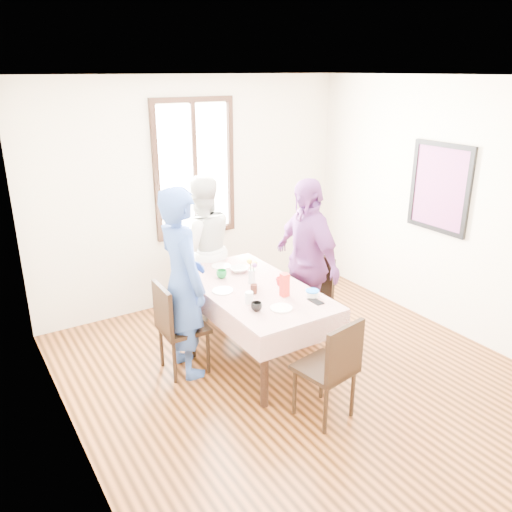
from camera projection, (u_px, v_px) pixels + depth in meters
The scene contains 30 objects.
ground at pixel (305, 381), 4.81m from camera, with size 4.50×4.50×0.00m, color black.
back_wall at pixel (195, 193), 6.14m from camera, with size 4.00×4.00×0.00m, color beige.
right_wall at pixel (462, 212), 5.35m from camera, with size 4.50×4.50×0.00m, color beige.
window_frame at pixel (194, 169), 6.02m from camera, with size 1.02×0.06×1.62m, color black.
window_pane at pixel (194, 169), 6.03m from camera, with size 0.90×0.02×1.50m, color white.
art_poster at pixel (440, 188), 5.51m from camera, with size 0.04×0.76×0.96m, color red.
dining_table at pixel (253, 323), 5.10m from camera, with size 0.82×1.61×0.75m, color black.
tablecloth at pixel (253, 288), 4.97m from camera, with size 0.94×1.73×0.01m, color #570B07.
chair_left at pixel (183, 327), 4.85m from camera, with size 0.42×0.42×0.91m, color black.
chair_right at pixel (306, 298), 5.46m from camera, with size 0.42×0.42×0.91m, color black.
chair_far at pixel (203, 279), 5.96m from camera, with size 0.42×0.42×0.91m, color black.
chair_near at pixel (325, 368), 4.19m from camera, with size 0.42×0.42×0.91m, color black.
person_left at pixel (183, 283), 4.71m from camera, with size 0.66×0.43×1.81m, color #2C4992.
person_far at pixel (203, 249), 5.81m from camera, with size 0.81×0.63×1.67m, color beige.
person_right at pixel (306, 262), 5.31m from camera, with size 1.03×0.43×1.75m, color #6E3476.
mug_black at pixel (256, 307), 4.48m from camera, with size 0.10×0.10×0.08m, color black.
mug_flag at pixel (280, 282), 5.00m from camera, with size 0.08×0.08×0.08m, color red.
mug_green at pixel (222, 274), 5.18m from camera, with size 0.11×0.11×0.08m, color #0C7226.
serving_bowl at pixel (239, 270), 5.35m from camera, with size 0.19×0.19×0.05m, color white.
juice_carton at pixel (285, 285), 4.75m from camera, with size 0.07×0.07×0.22m, color red.
butter_tub at pixel (312, 294), 4.75m from camera, with size 0.11×0.11×0.06m, color white.
jam_jar at pixel (254, 289), 4.82m from camera, with size 0.06×0.06×0.09m, color black.
drinking_glass at pixel (249, 298), 4.62m from camera, with size 0.08×0.08×0.11m, color silver.
smartphone at pixel (316, 301), 4.66m from camera, with size 0.08×0.16×0.01m, color black.
flower_vase at pixel (252, 277), 5.04m from camera, with size 0.07×0.07×0.14m, color silver.
plate_left at pixel (222, 291), 4.88m from camera, with size 0.20×0.20×0.01m, color white.
plate_far at pixel (221, 266), 5.49m from camera, with size 0.20×0.20×0.01m, color white.
plate_near at pixel (281, 308), 4.53m from camera, with size 0.20×0.20×0.01m, color white.
butter_lid at pixel (312, 291), 4.74m from camera, with size 0.12×0.12×0.01m, color blue.
flower_bunch at pixel (252, 265), 5.00m from camera, with size 0.09×0.09×0.10m, color yellow, non-canonical shape.
Camera 1 is at (-2.58, -3.25, 2.75)m, focal length 36.05 mm.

